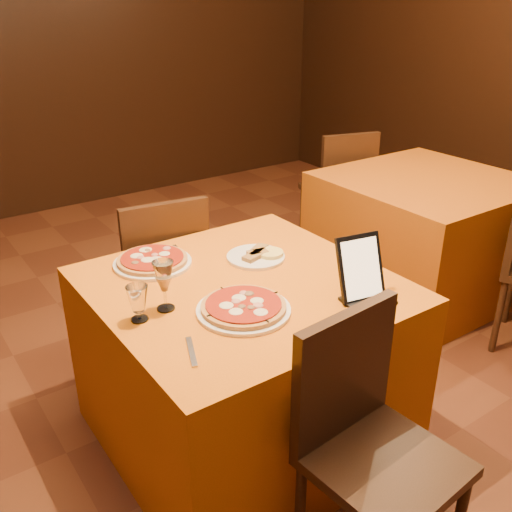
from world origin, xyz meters
TOP-DOWN VIEW (x-y plane):
  - floor at (0.00, 0.00)m, footprint 6.00×7.00m
  - wall_back at (0.00, 3.50)m, footprint 6.00×0.01m
  - main_table at (-0.06, 0.11)m, footprint 1.10×1.10m
  - side_table at (1.64, 0.59)m, footprint 1.10×1.10m
  - chair_main_near at (-0.06, -0.68)m, footprint 0.40×0.40m
  - chair_main_far at (-0.06, 0.89)m, footprint 0.42×0.42m
  - chair_side_far at (1.64, 1.41)m, footprint 0.55×0.55m
  - pizza_near at (-0.18, -0.08)m, footprint 0.34×0.34m
  - pizza_far at (-0.27, 0.46)m, footprint 0.32×0.32m
  - cutlet_dish at (0.11, 0.26)m, footprint 0.25×0.25m
  - wine_glass at (-0.40, 0.10)m, footprint 0.08×0.08m
  - water_glass at (-0.51, 0.08)m, footprint 0.08×0.08m
  - tablet at (0.23, -0.23)m, footprint 0.19×0.13m
  - knife at (-0.09, -0.13)m, footprint 0.09×0.21m
  - fork_near at (-0.46, -0.19)m, footprint 0.08×0.16m
  - fork_far at (-0.12, 0.51)m, footprint 0.04×0.15m

SIDE VIEW (x-z plane):
  - floor at x=0.00m, z-range -0.01..0.00m
  - main_table at x=-0.06m, z-range 0.00..0.75m
  - side_table at x=1.64m, z-range 0.00..0.75m
  - chair_main_near at x=-0.06m, z-range 0.00..0.91m
  - chair_main_far at x=-0.06m, z-range 0.00..0.91m
  - chair_side_far at x=1.64m, z-range 0.00..0.91m
  - knife at x=-0.09m, z-range 0.75..0.76m
  - fork_near at x=-0.46m, z-range 0.75..0.76m
  - fork_far at x=-0.12m, z-range 0.75..0.76m
  - cutlet_dish at x=0.11m, z-range 0.75..0.78m
  - pizza_near at x=-0.18m, z-range 0.75..0.78m
  - pizza_far at x=-0.27m, z-range 0.75..0.78m
  - water_glass at x=-0.51m, z-range 0.75..0.88m
  - wine_glass at x=-0.40m, z-range 0.75..0.94m
  - tablet at x=0.23m, z-range 0.75..0.99m
  - wall_back at x=0.00m, z-range 0.00..2.80m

